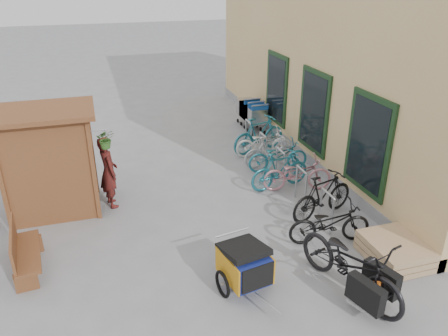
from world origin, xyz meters
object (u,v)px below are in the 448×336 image
object	(u,v)px
kiosk	(43,148)
person_kiosk	(109,172)
bike_3	(280,170)
bike_5	(270,152)
bike_6	(263,142)
bike_4	(278,156)
child_trailer	(245,264)
bike_0	(330,223)
bike_1	(323,195)
bike_2	(297,174)
bench	(22,250)
pallet_stack	(395,251)
shopping_carts	(251,111)
cargo_bike	(352,264)
bike_7	(259,134)

from	to	relation	value
kiosk	person_kiosk	distance (m)	1.47
bike_3	bike_5	xyz separation A→B (m)	(0.26, 1.26, -0.03)
bike_6	bike_4	bearing A→B (deg)	-173.05
child_trailer	bike_6	bearing A→B (deg)	54.70
bike_3	bike_4	xyz separation A→B (m)	(0.36, 0.96, -0.05)
bike_0	bike_4	bearing A→B (deg)	2.34
bike_1	bike_2	distance (m)	1.33
bench	pallet_stack	bearing A→B (deg)	-20.65
kiosk	bike_6	xyz separation A→B (m)	(5.76, 1.59, -1.12)
person_kiosk	bike_5	distance (m)	4.49
kiosk	person_kiosk	bearing A→B (deg)	-4.27
child_trailer	bike_5	xyz separation A→B (m)	(2.38, 4.59, -0.05)
pallet_stack	bench	world-z (taller)	bench
kiosk	bike_4	world-z (taller)	kiosk
bike_4	bike_5	world-z (taller)	bike_5
bike_1	person_kiosk	bearing A→B (deg)	50.09
bench	shopping_carts	world-z (taller)	shopping_carts
kiosk	cargo_bike	world-z (taller)	kiosk
pallet_stack	child_trailer	xyz separation A→B (m)	(-2.99, 0.10, 0.29)
bike_4	bike_5	size ratio (longest dim) A/B	1.09
bike_1	bike_3	world-z (taller)	bike_1
person_kiosk	cargo_bike	bearing A→B (deg)	-152.49
child_trailer	bike_4	size ratio (longest dim) A/B	0.95
bike_7	person_kiosk	bearing A→B (deg)	98.11
bike_7	bike_1	bearing A→B (deg)	163.24
child_trailer	bike_6	world-z (taller)	child_trailer
bike_0	bike_1	world-z (taller)	bike_1
pallet_stack	bike_2	distance (m)	3.24
bike_7	bike_4	bearing A→B (deg)	163.63
pallet_stack	shopping_carts	xyz separation A→B (m)	(-0.00, 7.87, 0.42)
person_kiosk	bike_1	distance (m)	4.86
pallet_stack	bike_7	size ratio (longest dim) A/B	0.65
bike_6	person_kiosk	bearing A→B (deg)	117.28
shopping_carts	bike_1	bearing A→B (deg)	-95.08
bike_6	pallet_stack	bearing A→B (deg)	-167.94
bike_4	bike_6	world-z (taller)	bike_4
shopping_carts	bike_4	size ratio (longest dim) A/B	1.00
cargo_bike	bike_6	size ratio (longest dim) A/B	1.43
cargo_bike	bench	bearing A→B (deg)	141.33
kiosk	bike_3	bearing A→B (deg)	-4.67
bike_0	bike_2	bearing A→B (deg)	-0.74
cargo_bike	bike_4	size ratio (longest dim) A/B	1.40
bench	child_trailer	xyz separation A→B (m)	(3.68, -1.59, 0.04)
bike_5	person_kiosk	bearing A→B (deg)	102.45
pallet_stack	kiosk	bearing A→B (deg)	148.34
bench	bike_7	bearing A→B (deg)	27.36
person_kiosk	bike_5	world-z (taller)	person_kiosk
bike_3	bike_4	distance (m)	1.03
cargo_bike	bike_4	distance (m)	4.99
cargo_bike	bike_1	world-z (taller)	cargo_bike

